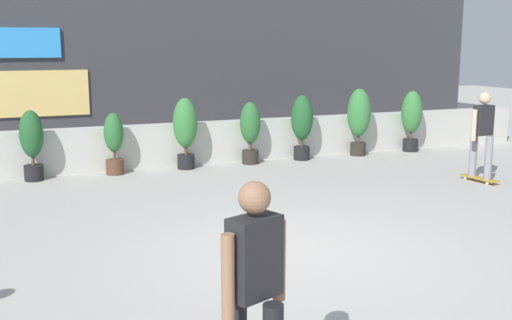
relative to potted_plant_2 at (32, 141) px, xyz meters
name	(u,v)px	position (x,y,z in m)	size (l,w,h in m)	color
ground_plane	(300,250)	(2.94, -5.55, -0.76)	(48.00, 48.00, 0.00)	#B2AFA8
planter_wall	(177,144)	(2.94, 0.45, -0.31)	(18.00, 0.40, 0.90)	beige
building_backdrop	(135,18)	(2.93, 4.45, 2.48)	(20.00, 2.08, 6.50)	#38383D
potted_plant_2	(32,141)	(0.00, 0.00, 0.00)	(0.44, 0.44, 1.35)	black
potted_plant_3	(114,141)	(1.54, 0.00, -0.09)	(0.38, 0.38, 1.24)	brown
potted_plant_4	(185,128)	(3.01, 0.00, 0.10)	(0.51, 0.51, 1.49)	black
potted_plant_5	(250,129)	(4.45, 0.00, 0.00)	(0.44, 0.44, 1.35)	#2D2823
potted_plant_6	(302,123)	(5.70, 0.00, 0.08)	(0.49, 0.49, 1.45)	black
potted_plant_7	(359,117)	(7.17, 0.00, 0.15)	(0.54, 0.54, 1.56)	#2D2823
potted_plant_8	(412,117)	(8.65, 0.00, 0.08)	(0.50, 0.50, 1.46)	black
skater_by_wall_right	(255,290)	(1.07, -8.62, 0.18)	(0.53, 0.82, 1.70)	#72338C
skater_far_right	(482,133)	(7.83, -3.30, 0.18)	(0.56, 0.82, 1.70)	#BF8C26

